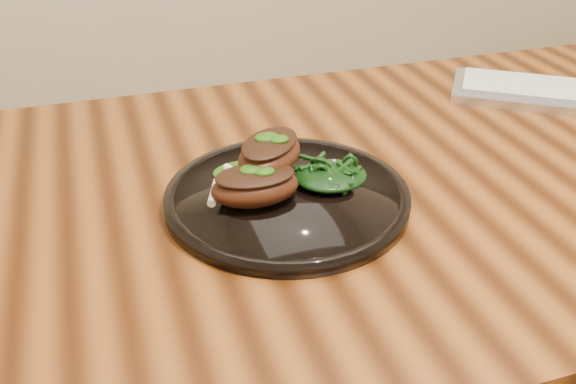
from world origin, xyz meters
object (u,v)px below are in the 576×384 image
object	(u,v)px
lamb_chop_front	(255,185)
plate	(287,197)
desk	(453,207)
greens_heap	(331,172)

from	to	relation	value
lamb_chop_front	plate	bearing A→B (deg)	13.53
desk	plate	size ratio (longest dim) A/B	5.01
desk	plate	bearing A→B (deg)	-172.24
plate	greens_heap	bearing A→B (deg)	5.19
desk	plate	xyz separation A→B (m)	(-0.28, -0.04, 0.09)
lamb_chop_front	greens_heap	world-z (taller)	lamb_chop_front
plate	lamb_chop_front	xyz separation A→B (m)	(-0.05, -0.01, 0.03)
desk	greens_heap	xyz separation A→B (m)	(-0.22, -0.03, 0.12)
desk	greens_heap	distance (m)	0.25
greens_heap	lamb_chop_front	bearing A→B (deg)	-171.22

